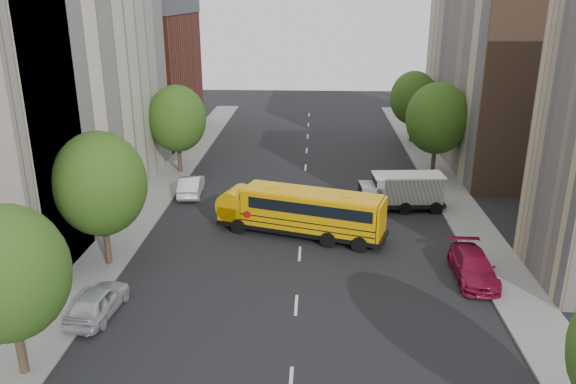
# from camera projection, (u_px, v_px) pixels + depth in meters

# --- Properties ---
(ground) EXTENTS (120.00, 120.00, 0.00)m
(ground) POSITION_uv_depth(u_px,v_px,m) (301.00, 240.00, 35.86)
(ground) COLOR black
(ground) RESTS_ON ground
(sidewalk_left) EXTENTS (3.00, 80.00, 0.12)m
(sidewalk_left) POSITION_uv_depth(u_px,v_px,m) (146.00, 208.00, 41.08)
(sidewalk_left) COLOR slate
(sidewalk_left) RESTS_ON ground
(sidewalk_right) EXTENTS (3.00, 80.00, 0.12)m
(sidewalk_right) POSITION_uv_depth(u_px,v_px,m) (463.00, 214.00, 40.01)
(sidewalk_right) COLOR slate
(sidewalk_right) RESTS_ON ground
(lane_markings) EXTENTS (0.15, 64.00, 0.01)m
(lane_markings) POSITION_uv_depth(u_px,v_px,m) (304.00, 189.00, 45.28)
(lane_markings) COLOR silver
(lane_markings) RESTS_ON ground
(building_left_cream) EXTENTS (10.00, 26.00, 20.00)m
(building_left_cream) POSITION_uv_depth(u_px,v_px,m) (46.00, 68.00, 39.04)
(building_left_cream) COLOR beige
(building_left_cream) RESTS_ON ground
(building_left_redbrick) EXTENTS (10.00, 15.00, 13.00)m
(building_left_redbrick) POSITION_uv_depth(u_px,v_px,m) (143.00, 76.00, 60.93)
(building_left_redbrick) COLOR maroon
(building_left_redbrick) RESTS_ON ground
(building_right_far) EXTENTS (10.00, 22.00, 18.00)m
(building_right_far) POSITION_uv_depth(u_px,v_px,m) (506.00, 63.00, 50.89)
(building_right_far) COLOR #B8A68F
(building_right_far) RESTS_ON ground
(building_right_sidewall) EXTENTS (10.10, 0.30, 18.00)m
(building_right_sidewall) POSITION_uv_depth(u_px,v_px,m) (554.00, 80.00, 40.52)
(building_right_sidewall) COLOR brown
(building_right_sidewall) RESTS_ON ground
(street_tree_0) EXTENTS (4.80, 4.80, 7.41)m
(street_tree_0) POSITION_uv_depth(u_px,v_px,m) (7.00, 274.00, 21.63)
(street_tree_0) COLOR #38281C
(street_tree_0) RESTS_ON ground
(street_tree_1) EXTENTS (5.12, 5.12, 7.90)m
(street_tree_1) POSITION_uv_depth(u_px,v_px,m) (100.00, 184.00, 30.96)
(street_tree_1) COLOR #38281C
(street_tree_1) RESTS_ON ground
(street_tree_2) EXTENTS (4.99, 4.99, 7.71)m
(street_tree_2) POSITION_uv_depth(u_px,v_px,m) (177.00, 119.00, 47.96)
(street_tree_2) COLOR #38281C
(street_tree_2) RESTS_ON ground
(street_tree_4) EXTENTS (5.25, 5.25, 8.10)m
(street_tree_4) POSITION_uv_depth(u_px,v_px,m) (437.00, 118.00, 46.86)
(street_tree_4) COLOR #38281C
(street_tree_4) RESTS_ON ground
(street_tree_5) EXTENTS (4.86, 4.86, 7.51)m
(street_tree_5) POSITION_uv_depth(u_px,v_px,m) (414.00, 98.00, 58.29)
(street_tree_5) COLOR #38281C
(street_tree_5) RESTS_ON ground
(school_bus) EXTENTS (11.27, 5.73, 3.12)m
(school_bus) POSITION_uv_depth(u_px,v_px,m) (300.00, 210.00, 36.13)
(school_bus) COLOR black
(school_bus) RESTS_ON ground
(safari_truck) EXTENTS (6.40, 2.78, 2.67)m
(safari_truck) POSITION_uv_depth(u_px,v_px,m) (401.00, 191.00, 40.59)
(safari_truck) COLOR black
(safari_truck) RESTS_ON ground
(parked_car_0) EXTENTS (2.13, 4.49, 1.48)m
(parked_car_0) POSITION_uv_depth(u_px,v_px,m) (98.00, 302.00, 27.21)
(parked_car_0) COLOR #B1B2B8
(parked_car_0) RESTS_ON ground
(parked_car_1) EXTENTS (1.97, 4.71, 1.51)m
(parked_car_1) POSITION_uv_depth(u_px,v_px,m) (191.00, 185.00, 43.80)
(parked_car_1) COLOR silver
(parked_car_1) RESTS_ON ground
(parked_car_3) EXTENTS (2.17, 5.13, 1.48)m
(parked_car_3) POSITION_uv_depth(u_px,v_px,m) (473.00, 267.00, 30.74)
(parked_car_3) COLOR maroon
(parked_car_3) RESTS_ON ground
(parked_car_4) EXTENTS (2.00, 4.51, 1.51)m
(parked_car_4) POSITION_uv_depth(u_px,v_px,m) (415.00, 182.00, 44.74)
(parked_car_4) COLOR #383C62
(parked_car_4) RESTS_ON ground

